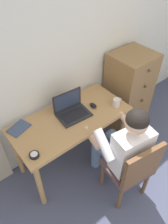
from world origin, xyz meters
TOP-DOWN VIEW (x-y plane):
  - wall_back at (0.00, 2.20)m, footprint 4.80×0.05m
  - desk at (-0.40, 1.82)m, footprint 1.28×0.62m
  - dresser at (0.62, 1.91)m, footprint 0.52×0.50m
  - chair at (-0.21, 1.08)m, footprint 0.48×0.46m
  - person_seated at (-0.19, 1.26)m, footprint 0.59×0.63m
  - laptop at (-0.34, 1.87)m, footprint 0.36×0.28m
  - computer_mouse at (-0.09, 1.81)m, footprint 0.07×0.10m
  - desk_clock at (-0.94, 1.63)m, footprint 0.09×0.09m
  - notebook_pad at (-0.89, 2.03)m, footprint 0.25×0.21m
  - coffee_mug at (0.12, 1.66)m, footprint 0.12×0.08m

SIDE VIEW (x-z plane):
  - chair at x=-0.21m, z-range 0.05..0.93m
  - dresser at x=0.62m, z-range 0.00..1.11m
  - desk at x=-0.40m, z-range 0.26..1.00m
  - person_seated at x=-0.19m, z-range 0.08..1.28m
  - notebook_pad at x=-0.89m, z-range 0.74..0.75m
  - desk_clock at x=-0.94m, z-range 0.74..0.77m
  - computer_mouse at x=-0.09m, z-range 0.74..0.77m
  - coffee_mug at x=0.12m, z-range 0.74..0.83m
  - laptop at x=-0.34m, z-range 0.67..0.91m
  - wall_back at x=0.00m, z-range 0.00..2.50m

